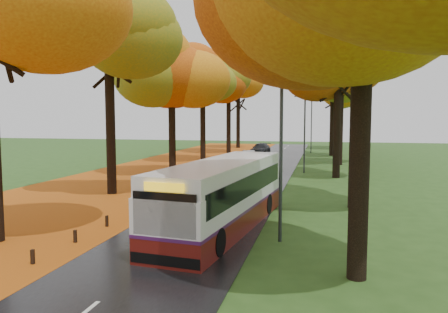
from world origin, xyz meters
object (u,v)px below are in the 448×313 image
(car_white, at_px, (239,159))
(car_silver, at_px, (249,156))
(streetlamp_far, at_px, (310,119))
(streetlamp_near, at_px, (275,124))
(streetlamp_mid, at_px, (302,120))
(bus, at_px, (223,193))
(car_dark, at_px, (261,149))

(car_white, distance_m, car_silver, 5.02)
(streetlamp_far, xyz_separation_m, car_silver, (-6.13, -13.64, -4.06))
(car_white, xyz_separation_m, car_silver, (0.17, 5.02, -0.12))
(streetlamp_far, distance_m, car_silver, 15.50)
(streetlamp_near, distance_m, car_white, 26.41)
(streetlamp_near, xyz_separation_m, streetlamp_far, (0.00, 44.00, 0.00))
(streetlamp_mid, relative_size, bus, 0.69)
(car_white, bearing_deg, streetlamp_far, 59.89)
(car_silver, bearing_deg, streetlamp_far, 49.97)
(streetlamp_near, distance_m, car_dark, 41.00)
(streetlamp_far, xyz_separation_m, car_dark, (-6.24, -3.67, -3.97))
(car_silver, xyz_separation_m, car_dark, (-0.11, 9.97, 0.09))
(streetlamp_far, distance_m, bus, 42.74)
(streetlamp_mid, height_order, car_dark, streetlamp_mid)
(streetlamp_near, xyz_separation_m, bus, (-2.42, 1.44, -3.11))
(car_silver, bearing_deg, bus, -98.52)
(car_silver, bearing_deg, car_white, -107.71)
(streetlamp_near, relative_size, bus, 0.69)
(streetlamp_far, xyz_separation_m, car_white, (-6.30, -18.66, -3.95))
(streetlamp_near, xyz_separation_m, car_dark, (-6.24, 40.33, -3.97))
(streetlamp_mid, bearing_deg, car_silver, 126.26)
(car_white, xyz_separation_m, car_dark, (0.06, 14.99, -0.03))
(streetlamp_near, bearing_deg, streetlamp_mid, 90.00)
(car_dark, bearing_deg, streetlamp_far, 36.40)
(bus, bearing_deg, car_white, 105.99)
(streetlamp_mid, bearing_deg, streetlamp_near, -90.00)
(bus, bearing_deg, streetlamp_near, -23.96)
(car_silver, bearing_deg, car_dark, 74.79)
(car_dark, bearing_deg, streetlamp_mid, -65.27)
(streetlamp_far, bearing_deg, car_dark, -149.54)
(car_dark, bearing_deg, bus, -78.46)
(car_white, distance_m, car_dark, 14.99)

